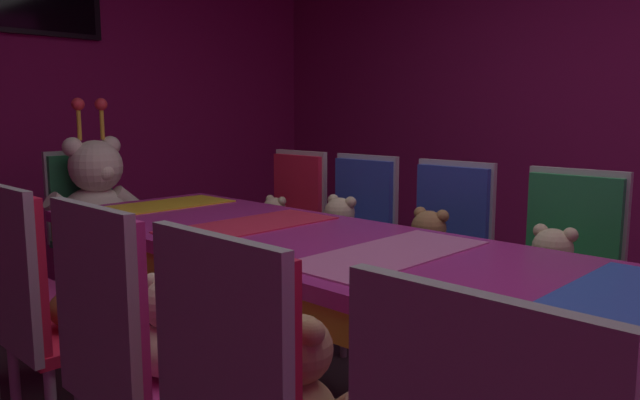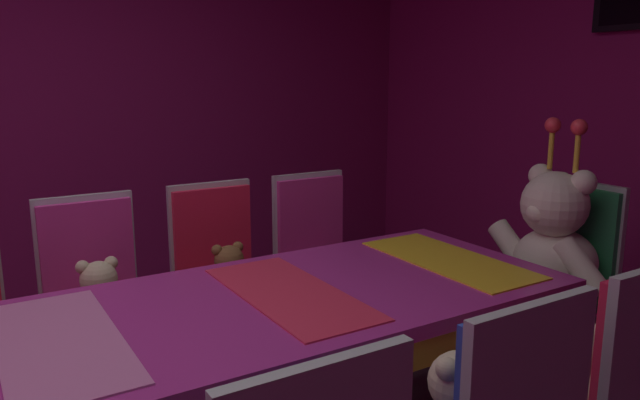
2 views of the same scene
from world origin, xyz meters
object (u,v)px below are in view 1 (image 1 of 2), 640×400
chair_right_2 (566,265)px  teddy_right_5 (274,223)px  chair_left_4 (37,299)px  teddy_left_4 (79,296)px  chair_right_4 (357,228)px  banquet_table (390,278)px  chair_right_5 (292,217)px  king_teddy_bear (98,197)px  teddy_right_3 (428,249)px  teddy_right_2 (551,272)px  chair_left_3 (125,343)px  chair_right_3 (445,244)px  teddy_right_4 (339,231)px  throne_chair (86,215)px  teddy_left_2 (300,388)px  teddy_left_3 (171,333)px

chair_right_2 → teddy_right_5: size_ratio=3.39×
chair_left_4 → teddy_left_4: bearing=0.0°
chair_right_4 → teddy_right_5: chair_right_4 is taller
banquet_table → teddy_right_5: size_ratio=12.04×
chair_right_5 → king_teddy_bear: (-0.83, 0.75, 0.13)m
teddy_right_3 → teddy_left_4: bearing=-20.3°
banquet_table → teddy_right_2: teddy_right_2 is taller
teddy_right_2 → chair_right_5: size_ratio=0.34×
banquet_table → teddy_right_3: (0.68, 0.31, -0.06)m
chair_left_3 → teddy_left_4: 0.59m
teddy_left_4 → chair_right_3: size_ratio=0.29×
teddy_right_4 → banquet_table: bearing=51.3°
chair_right_3 → chair_right_5: bearing=-90.2°
chair_right_2 → chair_right_5: bearing=-90.1°
teddy_right_3 → throne_chair: bearing=-71.0°
teddy_right_4 → teddy_right_5: (-0.00, 0.51, -0.02)m
teddy_left_2 → teddy_right_2: (1.38, 0.01, -0.00)m
throne_chair → chair_right_5: bearing=42.1°
teddy_left_3 → chair_right_4: chair_right_4 is taller
chair_left_3 → teddy_left_3: (0.14, -0.00, -0.01)m
teddy_right_3 → chair_right_4: chair_right_4 is taller
chair_right_4 → teddy_right_4: (-0.15, 0.00, 0.00)m
teddy_right_3 → chair_right_4: 0.58m
teddy_right_5 → teddy_left_3: bearing=38.9°
chair_right_3 → teddy_right_3: bearing=-0.0°
chair_right_4 → teddy_right_4: chair_right_4 is taller
teddy_left_4 → teddy_right_2: size_ratio=0.87×
teddy_right_5 → throne_chair: size_ratio=0.29×
teddy_left_4 → teddy_right_2: 1.77m
chair_left_4 → teddy_left_4: (0.14, 0.00, -0.02)m
teddy_right_3 → king_teddy_bear: 1.95m
teddy_left_3 → chair_right_5: bearing=36.2°
teddy_right_4 → chair_right_5: chair_right_5 is taller
teddy_left_2 → teddy_right_3: size_ratio=0.99×
banquet_table → chair_right_5: 1.60m
teddy_right_2 → teddy_right_4: bearing=-90.4°
chair_right_3 → banquet_table: bearing=20.3°
banquet_table → teddy_right_3: size_ratio=10.27×
teddy_right_4 → chair_right_5: (0.14, 0.51, -0.00)m
teddy_right_4 → teddy_right_5: bearing=-89.6°
teddy_right_2 → teddy_right_3: 0.57m
teddy_left_2 → teddy_right_4: (1.39, 1.15, 0.00)m
banquet_table → chair_right_4: bearing=45.8°
teddy_left_2 → teddy_left_4: 1.11m
chair_left_3 → teddy_right_3: chair_left_3 is taller
chair_left_3 → throne_chair: same height
teddy_right_3 → chair_right_4: (0.16, 0.56, 0.00)m
chair_right_3 → teddy_right_4: bearing=-76.2°
chair_right_4 → chair_left_4: bearing=1.3°
teddy_left_3 → teddy_right_4: (1.39, 0.61, 0.01)m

